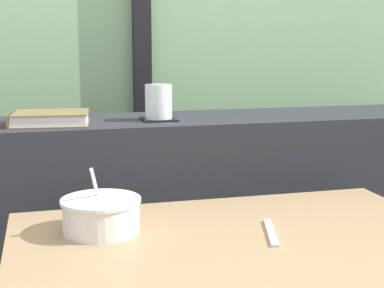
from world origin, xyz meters
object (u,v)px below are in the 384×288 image
(juice_glass, at_px, (159,103))
(closed_book, at_px, (49,118))
(soup_bowl, at_px, (101,215))
(fork_utensil, at_px, (271,232))
(coaster_square, at_px, (159,119))

(juice_glass, height_order, closed_book, juice_glass)
(juice_glass, xyz_separation_m, soup_bowl, (-0.22, -0.45, -0.19))
(juice_glass, bearing_deg, soup_bowl, -115.92)
(juice_glass, relative_size, soup_bowl, 0.58)
(juice_glass, height_order, soup_bowl, juice_glass)
(juice_glass, bearing_deg, fork_utensil, -76.43)
(closed_book, bearing_deg, soup_bowl, -77.78)
(coaster_square, xyz_separation_m, soup_bowl, (-0.22, -0.45, -0.14))
(coaster_square, distance_m, fork_utensil, 0.60)
(soup_bowl, bearing_deg, juice_glass, 64.08)
(soup_bowl, distance_m, fork_utensil, 0.37)
(juice_glass, bearing_deg, coaster_square, 0.00)
(coaster_square, xyz_separation_m, closed_book, (-0.31, -0.01, 0.01))
(soup_bowl, height_order, fork_utensil, soup_bowl)
(coaster_square, distance_m, closed_book, 0.31)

